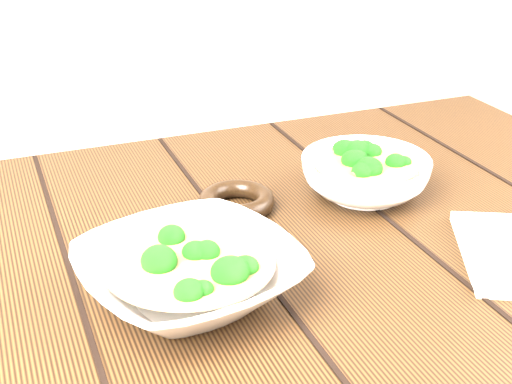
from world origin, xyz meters
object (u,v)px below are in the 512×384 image
object	(u,v)px
table	(261,331)
trivet	(237,201)
soup_bowl_back	(365,175)
soup_bowl_front	(190,273)

from	to	relation	value
table	trivet	xyz separation A→B (m)	(0.01, 0.11, 0.13)
table	soup_bowl_back	distance (m)	0.25
soup_bowl_back	soup_bowl_front	bearing A→B (deg)	-152.90
trivet	soup_bowl_front	bearing A→B (deg)	-123.73
table	soup_bowl_front	bearing A→B (deg)	-148.23
soup_bowl_back	trivet	xyz separation A→B (m)	(-0.18, 0.02, -0.02)
table	trivet	distance (m)	0.17
trivet	table	bearing A→B (deg)	-94.70
table	soup_bowl_back	world-z (taller)	soup_bowl_back
soup_bowl_back	trivet	size ratio (longest dim) A/B	2.12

